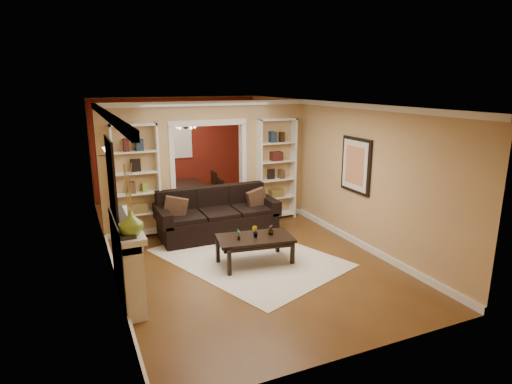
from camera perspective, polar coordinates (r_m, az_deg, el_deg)
name	(u,v)px	position (r m, az deg, el deg)	size (l,w,h in m)	color
floor	(229,242)	(8.56, -3.66, -6.65)	(8.00, 8.00, 0.00)	brown
ceiling	(226,103)	(7.99, -3.98, 11.72)	(8.00, 8.00, 0.00)	white
wall_back	(177,147)	(11.95, -10.46, 5.90)	(8.00, 8.00, 0.00)	tan
wall_front	(355,247)	(4.76, 13.11, -7.18)	(8.00, 8.00, 0.00)	tan
wall_left	(103,187)	(7.72, -19.70, 0.67)	(8.00, 8.00, 0.00)	tan
wall_right	(328,166)	(9.17, 9.53, 3.39)	(8.00, 8.00, 0.00)	tan
partition_wall	(208,165)	(9.28, -6.37, 3.64)	(4.50, 0.15, 2.70)	tan
red_back_panel	(178,148)	(11.92, -10.42, 5.74)	(4.44, 0.04, 2.64)	maroon
dining_window	(178,140)	(11.85, -10.42, 6.81)	(0.78, 0.03, 0.98)	#8CA5CC
area_rug	(248,257)	(7.81, -1.02, -8.70)	(2.28, 3.20, 0.01)	silver
sofa	(218,213)	(8.78, -5.14, -2.83)	(2.44, 1.05, 0.95)	black
pillow_left	(176,209)	(8.48, -10.68, -2.18)	(0.44, 0.13, 0.44)	brown
pillow_right	(257,200)	(9.01, 0.09, -1.05)	(0.41, 0.12, 0.41)	brown
coffee_table	(255,250)	(7.49, -0.14, -7.76)	(1.29, 0.70, 0.49)	black
plant_left	(239,234)	(7.26, -2.32, -5.64)	(0.10, 0.07, 0.19)	#336626
plant_center	(255,232)	(7.37, -0.14, -5.30)	(0.11, 0.09, 0.19)	#336626
plant_right	(271,230)	(7.49, 1.98, -5.04)	(0.10, 0.10, 0.18)	#336626
bookshelf_left	(137,182)	(8.83, -15.62, 1.31)	(0.90, 0.30, 2.30)	white
bookshelf_right	(276,169)	(9.74, 2.71, 3.02)	(0.90, 0.30, 2.30)	white
fireplace	(128,260)	(6.53, -16.64, -8.63)	(0.32, 1.70, 1.16)	white
vase	(131,223)	(5.71, -16.36, -3.99)	(0.32, 0.32, 0.33)	olive
mirror	(111,178)	(6.16, -18.74, 1.73)	(0.03, 0.95, 1.10)	silver
wall_sconce	(104,154)	(8.17, -19.60, 4.85)	(0.18, 0.18, 0.22)	#FFE0A5
framed_art	(356,165)	(8.30, 13.13, 3.48)	(0.04, 0.85, 1.05)	black
dining_table	(189,197)	(10.85, -8.98, -0.62)	(0.92, 1.65, 0.58)	black
dining_chair_nw	(169,198)	(10.42, -11.49, -0.83)	(0.38, 0.38, 0.77)	black
dining_chair_ne	(213,194)	(10.69, -5.74, -0.22)	(0.38, 0.38, 0.77)	black
dining_chair_sw	(164,191)	(10.98, -12.19, 0.10)	(0.41, 0.41, 0.83)	black
dining_chair_se	(206,187)	(11.24, -6.70, 0.68)	(0.42, 0.42, 0.84)	black
chandelier	(189,127)	(10.62, -8.95, 8.56)	(0.50, 0.50, 0.30)	#322816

